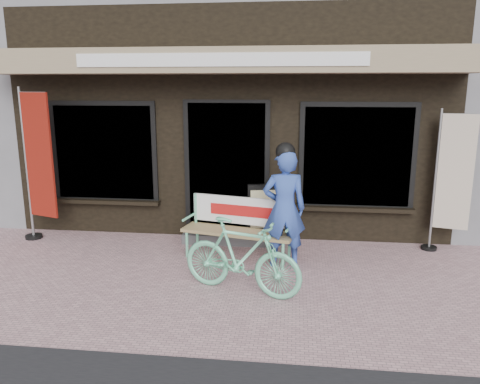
# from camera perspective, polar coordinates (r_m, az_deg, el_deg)

# --- Properties ---
(ground) EXTENTS (70.00, 70.00, 0.00)m
(ground) POSITION_cam_1_polar(r_m,az_deg,el_deg) (5.84, -4.43, -11.54)
(ground) COLOR #B78C90
(ground) RESTS_ON ground
(storefront) EXTENTS (7.00, 6.77, 6.00)m
(storefront) POSITION_cam_1_polar(r_m,az_deg,el_deg) (10.25, 0.84, 16.12)
(storefront) COLOR black
(storefront) RESTS_ON ground
(bench) EXTENTS (1.64, 0.75, 0.86)m
(bench) POSITION_cam_1_polar(r_m,az_deg,el_deg) (6.64, -0.06, -3.82)
(bench) COLOR #6DD4A4
(bench) RESTS_ON ground
(person) EXTENTS (0.63, 0.46, 1.69)m
(person) POSITION_cam_1_polar(r_m,az_deg,el_deg) (6.28, 5.42, -1.76)
(person) COLOR #304DA7
(person) RESTS_ON ground
(bicycle) EXTENTS (1.56, 0.88, 0.90)m
(bicycle) POSITION_cam_1_polar(r_m,az_deg,el_deg) (5.53, 0.18, -7.88)
(bicycle) COLOR #6DD4A4
(bicycle) RESTS_ON ground
(nobori_red) EXTENTS (0.71, 0.36, 2.39)m
(nobori_red) POSITION_cam_1_polar(r_m,az_deg,el_deg) (7.84, -23.47, 3.18)
(nobori_red) COLOR gray
(nobori_red) RESTS_ON ground
(nobori_cream) EXTENTS (0.62, 0.28, 2.10)m
(nobori_cream) POSITION_cam_1_polar(r_m,az_deg,el_deg) (7.38, 24.34, 1.34)
(nobori_cream) COLOR gray
(nobori_cream) RESTS_ON ground
(menu_stand) EXTENTS (0.48, 0.20, 0.95)m
(menu_stand) POSITION_cam_1_polar(r_m,az_deg,el_deg) (7.16, 2.84, -2.71)
(menu_stand) COLOR black
(menu_stand) RESTS_ON ground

